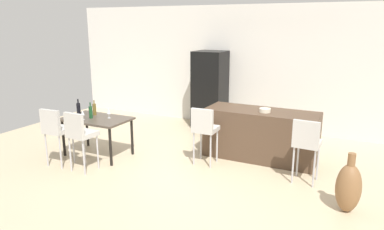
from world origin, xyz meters
name	(u,v)px	position (x,y,z in m)	size (l,w,h in m)	color
ground_plane	(204,165)	(0.00, 0.00, 0.00)	(10.00, 10.00, 0.00)	#C6B28E
back_wall	(254,68)	(0.00, 2.80, 1.45)	(10.00, 0.12, 2.90)	silver
kitchen_island	(261,135)	(0.78, 0.80, 0.46)	(2.05, 0.76, 0.92)	#4C3828
bar_chair_left	(204,127)	(-0.02, 0.03, 0.70)	(0.41, 0.41, 1.05)	beige
bar_chair_middle	(307,141)	(1.72, 0.03, 0.70)	(0.41, 0.41, 1.05)	beige
dining_table	(97,122)	(-2.04, -0.44, 0.66)	(1.25, 0.76, 0.74)	#4C4238
dining_chair_near	(56,128)	(-2.32, -1.18, 0.70)	(0.42, 0.42, 1.05)	beige
dining_chair_far	(80,132)	(-1.77, -1.18, 0.70)	(0.42, 0.42, 1.05)	beige
wine_bottle_near	(91,112)	(-2.12, -0.50, 0.86)	(0.07, 0.07, 0.30)	#194723
wine_bottle_end	(94,109)	(-2.23, -0.28, 0.86)	(0.07, 0.07, 0.29)	brown
wine_bottle_inner	(79,109)	(-2.46, -0.47, 0.87)	(0.07, 0.07, 0.33)	black
wine_glass_left	(83,113)	(-2.19, -0.64, 0.86)	(0.07, 0.07, 0.17)	silver
wine_glass_middle	(109,112)	(-1.83, -0.34, 0.86)	(0.07, 0.07, 0.17)	silver
refrigerator	(210,90)	(-0.95, 2.36, 0.92)	(0.72, 0.68, 1.84)	black
fruit_bowl	(265,110)	(0.87, 0.70, 0.96)	(0.20, 0.20, 0.07)	beige
floor_vase	(348,187)	(2.40, -0.63, 0.35)	(0.33, 0.33, 0.83)	brown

